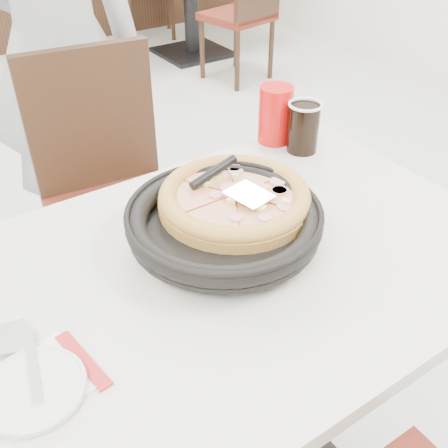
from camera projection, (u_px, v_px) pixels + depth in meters
floor at (129, 344)px, 1.86m from camera, size 7.00×7.00×0.00m
main_table at (226, 376)px, 1.29m from camera, size 1.20×0.80×0.75m
chair_far at (118, 209)px, 1.71m from camera, size 0.47×0.47×0.95m
trivet at (231, 228)px, 1.13m from camera, size 0.13×0.13×0.04m
pizza_pan at (224, 227)px, 1.09m from camera, size 0.40×0.40×0.01m
pizza at (235, 202)px, 1.14m from camera, size 0.33×0.33×0.02m
pizza_server at (249, 194)px, 1.10m from camera, size 0.09×0.10×0.00m
napkin at (38, 381)px, 0.83m from camera, size 0.17×0.17×0.00m
side_plate at (34, 390)px, 0.81m from camera, size 0.16×0.16×0.01m
fork at (32, 364)px, 0.84m from camera, size 0.05×0.16×0.00m
cola_glass at (303, 129)px, 1.42m from camera, size 0.08×0.08×0.13m
red_cup at (275, 115)px, 1.46m from camera, size 0.09×0.09×0.16m
diner_person at (57, 46)px, 1.86m from camera, size 0.70×0.54×1.72m
bg_table_right at (191, 7)px, 4.22m from camera, size 1.23×0.85×0.75m
bg_chair_right_near at (237, 13)px, 3.70m from camera, size 0.49×0.49×0.95m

